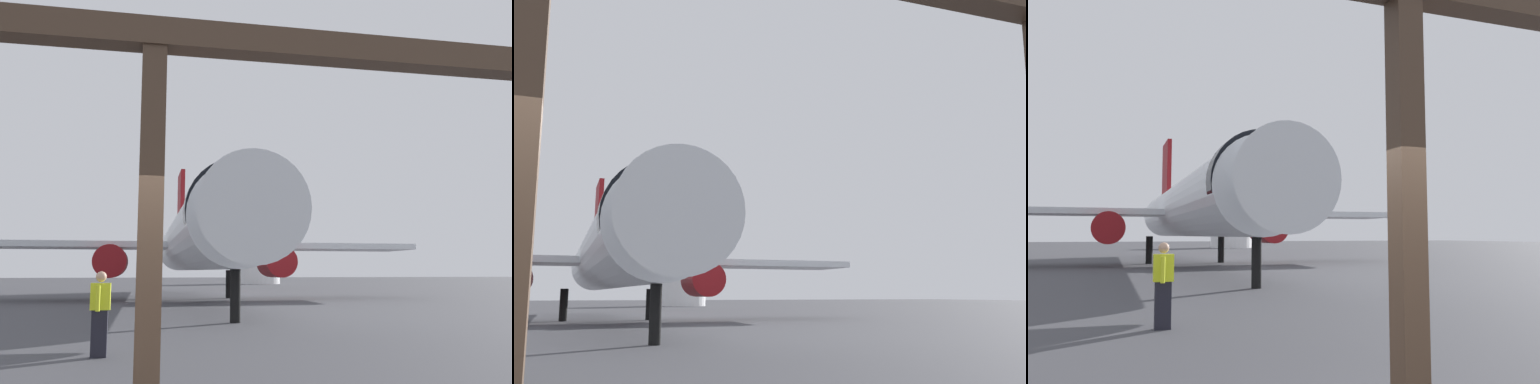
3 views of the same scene
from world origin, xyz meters
TOP-DOWN VIEW (x-y plane):
  - ground_plane at (0.00, 40.00)m, footprint 220.00×220.00m
  - window_frame at (0.00, 0.00)m, footprint 7.51×0.24m
  - airplane at (3.07, 28.93)m, footprint 28.21×35.94m
  - ground_crew_worker at (-0.90, 7.57)m, footprint 0.40×0.57m
  - fuel_storage_tank at (15.56, 71.92)m, footprint 6.09×6.09m

SIDE VIEW (x-z plane):
  - ground_plane at x=0.00m, z-range 0.00..0.00m
  - ground_crew_worker at x=-0.90m, z-range 0.03..1.77m
  - window_frame at x=0.00m, z-range -0.57..3.27m
  - fuel_storage_tank at x=15.56m, z-range 0.00..4.88m
  - airplane at x=3.07m, z-range -1.61..8.79m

